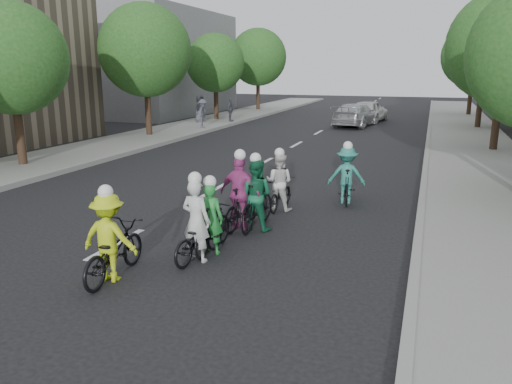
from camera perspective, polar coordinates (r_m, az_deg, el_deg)
The scene contains 25 objects.
ground at distance 11.05m, azimuth -15.68°, elevation -5.76°, with size 120.00×120.00×0.00m, color black.
sidewalk_left at distance 23.51m, azimuth -17.96°, elevation 4.60°, with size 4.00×80.00×0.15m, color gray.
curb_left at distance 22.39m, azimuth -13.96°, elevation 4.47°, with size 0.18×80.00×0.18m, color #999993.
sidewalk_right at distance 18.90m, azimuth 24.65°, elevation 1.85°, with size 4.00×80.00×0.15m, color gray.
curb_right at distance 18.80m, azimuth 18.75°, elevation 2.38°, with size 0.18×80.00×0.18m, color #999993.
bldg_sw at distance 42.64m, azimuth -12.34°, elevation 14.18°, with size 10.00×14.00×8.00m, color slate.
tree_l_2 at distance 20.35m, azimuth -26.20°, elevation 13.54°, with size 4.00×4.00×5.97m.
tree_l_3 at distance 27.50m, azimuth -12.56°, elevation 15.52°, with size 4.80×4.80×6.93m.
tree_l_4 at distance 35.48m, azimuth -4.66°, elevation 14.49°, with size 4.00×4.00×5.97m.
tree_l_5 at distance 43.87m, azimuth 0.24°, elevation 15.15°, with size 4.80×4.80×6.93m.
tree_r_1 at distance 24.23m, azimuth 26.56°, elevation 14.67°, with size 4.80×4.80×6.93m.
tree_r_2 at distance 33.18m, azimuth 24.63°, elevation 13.34°, with size 4.00×4.00×5.97m.
tree_r_3 at distance 42.16m, azimuth 23.68°, elevation 14.07°, with size 4.80×4.80×6.93m.
cyclist_0 at distance 10.09m, azimuth -5.02°, elevation -3.77°, with size 0.54×1.63×1.60m.
cyclist_1 at distance 11.47m, azimuth -1.72°, elevation -0.91°, with size 1.05×1.72×1.88m.
cyclist_2 at distance 13.10m, azimuth 2.72°, elevation 0.49°, with size 0.76×1.55×1.65m.
cyclist_3 at distance 9.73m, azimuth -6.64°, elevation -4.52°, with size 0.78×1.73×1.76m.
cyclist_4 at distance 13.93m, azimuth 10.32°, elevation 1.44°, with size 1.10×1.71×1.72m.
cyclist_5 at distance 9.13m, azimuth -16.19°, elevation -5.83°, with size 1.05×1.89×1.73m.
cyclist_6 at distance 11.49m, azimuth 0.04°, elevation -0.93°, with size 0.83×1.87×1.79m.
follow_car_lead at distance 32.88m, azimuth 11.34°, elevation 8.65°, with size 2.02×4.98×1.44m, color #B8B9BD.
follow_car_trail at distance 35.64m, azimuth 12.77°, elevation 9.03°, with size 1.80×4.47×1.52m, color silver.
spectator_0 at distance 30.30m, azimuth -6.10°, elevation 8.92°, with size 1.09×0.63×1.69m, color #52545F.
spectator_1 at distance 33.70m, azimuth -2.95°, elevation 9.39°, with size 0.92×0.38×1.57m, color #4D4F5A.
spectator_2 at distance 33.48m, azimuth -6.41°, elevation 9.47°, with size 0.87×0.57×1.78m, color #50515D.
Camera 1 is at (6.11, -8.46, 3.64)m, focal length 35.00 mm.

